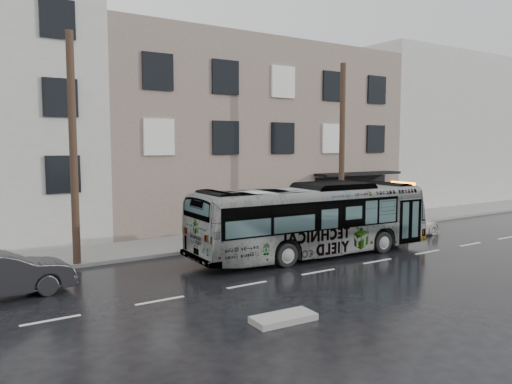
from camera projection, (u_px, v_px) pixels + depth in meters
ground at (280, 259)px, 21.05m from camera, size 120.00×120.00×0.00m
sidewalk at (223, 239)px, 25.13m from camera, size 90.00×3.60×0.15m
building_taupe at (230, 135)px, 33.84m from camera, size 20.00×12.00×11.00m
building_filler at (416, 131)px, 44.13m from camera, size 18.00×12.00×12.00m
utility_pole_front at (342, 148)px, 26.90m from camera, size 0.30×0.30×9.00m
utility_pole_rear at (73, 149)px, 19.28m from camera, size 0.30×0.30×9.00m
sign_post at (356, 207)px, 27.81m from camera, size 0.06×0.06×2.40m
bus at (313, 220)px, 21.66m from camera, size 11.41×3.17×3.15m
white_sedan at (405, 224)px, 26.38m from camera, size 4.43×2.01×1.26m
slush_pile at (283, 318)px, 13.66m from camera, size 1.84×0.89×0.18m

